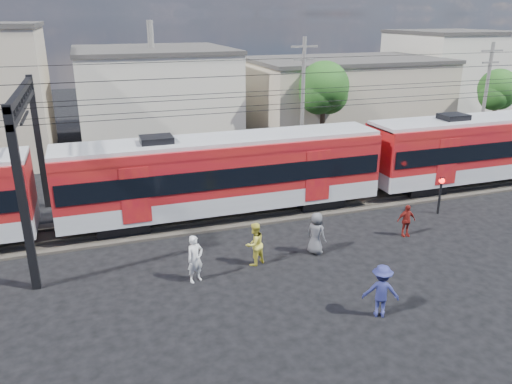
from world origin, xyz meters
The scene contains 20 objects.
ground centered at (0.00, 0.00, 0.00)m, with size 120.00×120.00×0.00m, color black.
track_bed centered at (0.00, 8.00, 0.06)m, with size 70.00×3.40×0.12m, color #2D2823.
rail_near centered at (0.00, 7.25, 0.18)m, with size 70.00×0.12×0.12m, color #59544C.
rail_far centered at (0.00, 8.75, 0.18)m, with size 70.00×0.12×0.12m, color #59544C.
commuter_train centered at (-1.13, 8.00, 2.40)m, with size 50.30×3.08×4.17m.
catenary centered at (-8.65, 8.00, 5.14)m, with size 70.00×9.30×7.52m.
building_midwest centered at (-2.00, 27.00, 3.66)m, with size 12.24×12.24×7.30m.
building_mideast centered at (14.00, 24.00, 3.16)m, with size 16.32×10.20×6.30m.
building_east centered at (28.00, 28.00, 4.16)m, with size 10.20×10.20×8.30m.
utility_pole_mid centered at (6.00, 15.00, 4.53)m, with size 1.80×0.24×8.50m.
utility_pole_east centered at (20.00, 14.00, 4.28)m, with size 1.80×0.24×8.00m.
tree_near centered at (9.19, 18.09, 4.66)m, with size 3.82×3.64×6.72m.
tree_far centered at (24.19, 17.09, 3.99)m, with size 3.36×3.12×5.76m.
pedestrian_a centered at (-4.14, 2.05, 0.95)m, with size 0.70×0.46×1.91m, color silver.
pedestrian_b centered at (-1.53, 2.62, 0.92)m, with size 0.89×0.70×1.84m, color #E1D746.
pedestrian_c centered at (1.34, -2.33, 0.96)m, with size 1.24×0.71×1.92m, color navy.
pedestrian_d centered at (6.05, 2.99, 0.78)m, with size 0.91×0.38×1.55m, color maroon.
pedestrian_e centered at (1.30, 2.72, 0.94)m, with size 0.92×0.60×1.88m, color #525358.
car_silver centered at (21.03, 12.19, 0.69)m, with size 1.63×4.05×1.38m, color #A2A5A8.
crossing_signal centered at (9.33, 4.81, 1.38)m, with size 0.29×0.29×1.99m.
Camera 1 is at (-7.49, -14.98, 9.84)m, focal length 35.00 mm.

